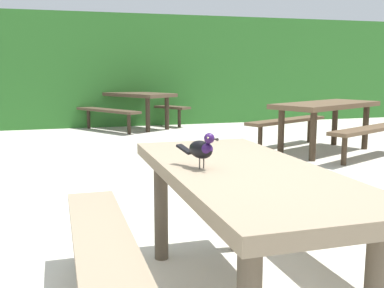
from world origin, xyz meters
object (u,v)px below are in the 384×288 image
(picnic_table_foreground, at_px, (242,203))
(picnic_table_far_centre, at_px, (326,115))
(bird_grackle, at_px, (202,148))
(picnic_table_mid_right, at_px, (134,101))

(picnic_table_foreground, xyz_separation_m, picnic_table_far_centre, (2.93, 3.82, 0.00))
(picnic_table_foreground, height_order, picnic_table_far_centre, same)
(bird_grackle, bearing_deg, picnic_table_far_centre, 50.47)
(picnic_table_foreground, bearing_deg, picnic_table_far_centre, 52.54)
(picnic_table_foreground, distance_m, bird_grackle, 0.36)
(picnic_table_foreground, bearing_deg, bird_grackle, 174.70)
(picnic_table_foreground, distance_m, picnic_table_far_centre, 4.81)
(picnic_table_mid_right, relative_size, picnic_table_far_centre, 1.04)
(picnic_table_mid_right, xyz_separation_m, picnic_table_far_centre, (2.24, -3.66, 0.00))
(picnic_table_far_centre, bearing_deg, picnic_table_foreground, -127.46)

